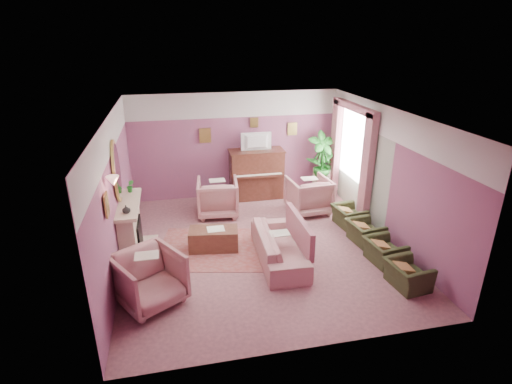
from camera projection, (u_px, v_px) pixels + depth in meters
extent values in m
cube|color=#8B585E|center=(260.00, 246.00, 8.43)|extent=(5.50, 6.00, 0.01)
cube|color=white|center=(260.00, 114.00, 7.38)|extent=(5.50, 6.00, 0.01)
cube|color=#6E4264|center=(236.00, 145.00, 10.63)|extent=(5.50, 0.02, 2.80)
cube|color=#6E4264|center=(311.00, 264.00, 5.18)|extent=(5.50, 0.02, 2.80)
cube|color=#6E4264|center=(115.00, 195.00, 7.37)|extent=(0.02, 6.00, 2.80)
cube|color=#6E4264|center=(387.00, 175.00, 8.44)|extent=(0.02, 6.00, 2.80)
cube|color=silver|center=(235.00, 105.00, 10.22)|extent=(5.50, 0.01, 0.65)
cube|color=#949D8D|center=(358.00, 170.00, 9.74)|extent=(0.01, 3.00, 2.15)
cube|color=#C5B397|center=(130.00, 231.00, 7.90)|extent=(0.30, 1.40, 1.10)
cube|color=black|center=(136.00, 237.00, 7.97)|extent=(0.18, 0.72, 0.68)
cube|color=#FF350D|center=(140.00, 244.00, 8.05)|extent=(0.06, 0.54, 0.10)
cube|color=#C5B397|center=(129.00, 204.00, 7.69)|extent=(0.40, 1.55, 0.07)
cube|color=#C5B397|center=(144.00, 253.00, 8.14)|extent=(0.55, 1.50, 0.02)
ellipsoid|color=tan|center=(116.00, 171.00, 7.41)|extent=(0.04, 0.72, 1.20)
ellipsoid|color=white|center=(118.00, 171.00, 7.42)|extent=(0.01, 0.60, 1.06)
cone|color=#FFBCA3|center=(113.00, 181.00, 6.41)|extent=(0.20, 0.20, 0.16)
cube|color=#4C241A|center=(256.00, 175.00, 10.71)|extent=(1.40, 0.60, 1.30)
cube|color=#4C241A|center=(259.00, 176.00, 10.37)|extent=(1.30, 0.12, 0.06)
cube|color=white|center=(259.00, 175.00, 10.35)|extent=(1.20, 0.08, 0.02)
cube|color=#4C241A|center=(256.00, 151.00, 10.47)|extent=(1.45, 0.65, 0.04)
imported|color=black|center=(257.00, 141.00, 10.31)|extent=(0.80, 0.12, 0.48)
cube|color=tan|center=(205.00, 135.00, 10.32)|extent=(0.30, 0.03, 0.38)
cube|color=tan|center=(292.00, 129.00, 10.75)|extent=(0.26, 0.03, 0.34)
cube|color=tan|center=(254.00, 123.00, 10.47)|extent=(0.22, 0.03, 0.26)
cube|color=tan|center=(107.00, 205.00, 6.17)|extent=(0.03, 0.28, 0.36)
cube|color=silver|center=(354.00, 143.00, 9.72)|extent=(0.03, 1.40, 1.80)
cube|color=#9A5965|center=(367.00, 170.00, 9.02)|extent=(0.16, 0.34, 2.60)
cube|color=#9A5965|center=(335.00, 149.00, 10.69)|extent=(0.16, 0.34, 2.60)
cube|color=#9A5965|center=(354.00, 107.00, 9.39)|extent=(0.16, 2.20, 0.16)
imported|color=#217623|center=(130.00, 186.00, 8.13)|extent=(0.16, 0.16, 0.28)
imported|color=silver|center=(126.00, 209.00, 7.20)|extent=(0.16, 0.16, 0.16)
cube|color=#944D4A|center=(219.00, 248.00, 8.34)|extent=(2.82, 2.29, 0.01)
cube|color=brown|center=(214.00, 239.00, 8.25)|extent=(1.06, 0.64, 0.45)
cube|color=white|center=(216.00, 229.00, 8.18)|extent=(0.35, 0.28, 0.01)
imported|color=tan|center=(279.00, 241.00, 7.80)|extent=(0.68, 2.03, 0.82)
cube|color=#9A5965|center=(299.00, 230.00, 7.80)|extent=(0.10, 1.54, 0.56)
imported|color=tan|center=(218.00, 195.00, 9.73)|extent=(0.96, 0.96, 1.00)
imported|color=tan|center=(309.00, 193.00, 9.85)|extent=(0.96, 0.96, 1.00)
imported|color=tan|center=(149.00, 276.00, 6.50)|extent=(0.96, 0.96, 1.00)
imported|color=#31391D|center=(408.00, 271.00, 6.99)|extent=(0.51, 0.73, 0.63)
imported|color=#31391D|center=(384.00, 248.00, 7.74)|extent=(0.51, 0.73, 0.63)
imported|color=#31391D|center=(365.00, 229.00, 8.48)|extent=(0.51, 0.73, 0.63)
imported|color=#31391D|center=(349.00, 213.00, 9.22)|extent=(0.51, 0.73, 0.63)
cylinder|color=beige|center=(322.00, 180.00, 11.15)|extent=(0.52, 0.52, 0.70)
imported|color=#217623|center=(323.00, 163.00, 10.96)|extent=(0.30, 0.30, 0.34)
imported|color=#217623|center=(328.00, 165.00, 10.90)|extent=(0.16, 0.16, 0.28)
cylinder|color=brown|center=(320.00, 189.00, 11.07)|extent=(0.34, 0.34, 0.34)
imported|color=#217623|center=(322.00, 158.00, 10.74)|extent=(0.76, 0.76, 1.44)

